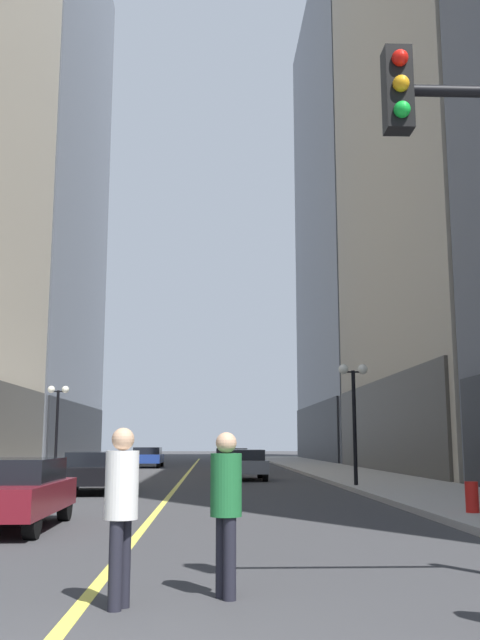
% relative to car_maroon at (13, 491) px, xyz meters
% --- Properties ---
extents(ground_plane, '(200.00, 200.00, 0.00)m').
position_rel_car_maroon_xyz_m(ground_plane, '(2.51, 25.09, -0.72)').
color(ground_plane, '#38383A').
extents(sidewalk_left, '(4.50, 78.00, 0.15)m').
position_rel_car_maroon_xyz_m(sidewalk_left, '(-5.74, 25.09, -0.64)').
color(sidewalk_left, '#ADA8A0').
rests_on(sidewalk_left, ground).
extents(sidewalk_right, '(4.50, 78.00, 0.15)m').
position_rel_car_maroon_xyz_m(sidewalk_right, '(10.76, 25.09, -0.64)').
color(sidewalk_right, '#ADA8A0').
rests_on(sidewalk_right, ground).
extents(lane_centre_stripe, '(0.16, 70.00, 0.01)m').
position_rel_car_maroon_xyz_m(lane_centre_stripe, '(2.51, 25.09, -0.71)').
color(lane_centre_stripe, '#E5D64C').
rests_on(lane_centre_stripe, ground).
extents(building_left_far, '(14.92, 26.00, 52.13)m').
position_rel_car_maroon_xyz_m(building_left_far, '(-15.35, 50.09, 25.27)').
color(building_left_far, slate).
rests_on(building_left_far, ground).
extents(building_right_far, '(16.15, 26.00, 45.42)m').
position_rel_car_maroon_xyz_m(building_right_far, '(20.98, 50.09, 21.93)').
color(building_right_far, slate).
rests_on(building_right_far, ground).
extents(car_maroon, '(1.78, 4.29, 1.32)m').
position_rel_car_maroon_xyz_m(car_maroon, '(0.00, 0.00, 0.00)').
color(car_maroon, maroon).
rests_on(car_maroon, ground).
extents(car_black, '(1.93, 4.50, 1.32)m').
position_rel_car_maroon_xyz_m(car_black, '(-0.15, 10.12, 0.00)').
color(car_black, black).
rests_on(car_black, ground).
extents(car_grey, '(1.93, 4.16, 1.32)m').
position_rel_car_maroon_xyz_m(car_grey, '(5.24, 18.05, 0.00)').
color(car_grey, slate).
rests_on(car_grey, ground).
extents(car_red, '(2.03, 4.08, 1.32)m').
position_rel_car_maroon_xyz_m(car_red, '(4.92, 26.07, 0.00)').
color(car_red, '#B21919').
rests_on(car_red, ground).
extents(car_blue, '(1.97, 4.11, 1.32)m').
position_rel_car_maroon_xyz_m(car_blue, '(-0.46, 34.04, 0.00)').
color(car_blue, navy).
rests_on(car_blue, ground).
extents(pedestrian_in_green_parka, '(0.46, 0.46, 1.74)m').
position_rel_car_maroon_xyz_m(pedestrian_in_green_parka, '(3.98, -6.33, 0.30)').
color(pedestrian_in_green_parka, black).
rests_on(pedestrian_in_green_parka, ground).
extents(pedestrian_in_white_shirt, '(0.45, 0.45, 1.78)m').
position_rel_car_maroon_xyz_m(pedestrian_in_white_shirt, '(2.91, -6.77, 0.33)').
color(pedestrian_in_white_shirt, black).
rests_on(pedestrian_in_white_shirt, ground).
extents(street_lamp_left_far, '(1.06, 0.36, 4.43)m').
position_rel_car_maroon_xyz_m(street_lamp_left_far, '(-3.89, 21.87, 2.54)').
color(street_lamp_left_far, black).
rests_on(street_lamp_left_far, ground).
extents(street_lamp_right_mid, '(1.06, 0.36, 4.43)m').
position_rel_car_maroon_xyz_m(street_lamp_right_mid, '(8.91, 11.39, 2.54)').
color(street_lamp_right_mid, black).
rests_on(street_lamp_right_mid, ground).
extents(fire_hydrant_right, '(0.28, 0.28, 0.80)m').
position_rel_car_maroon_xyz_m(fire_hydrant_right, '(9.41, 1.30, -0.32)').
color(fire_hydrant_right, red).
rests_on(fire_hydrant_right, ground).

